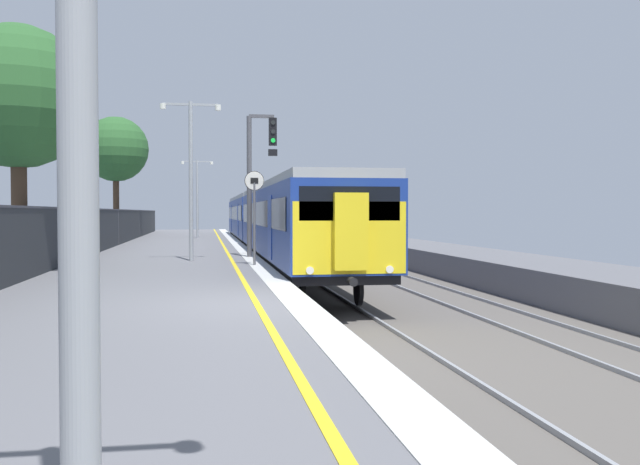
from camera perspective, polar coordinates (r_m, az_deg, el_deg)
ground at (r=13.18m, az=8.06°, el=-8.08°), size 17.40×110.00×1.21m
commuter_train_at_platform at (r=36.54m, az=-4.08°, el=1.09°), size 2.83×41.18×3.81m
signal_gantry at (r=25.56m, az=-5.15°, el=5.20°), size 1.10×0.24×5.13m
speed_limit_sign at (r=21.48m, az=-5.33°, el=2.19°), size 0.59×0.08×2.87m
platform_lamp_mid at (r=23.83m, az=-10.41°, el=5.29°), size 2.00×0.20×5.29m
platform_lamp_far at (r=45.02m, az=-9.91°, el=3.31°), size 2.00×0.20×4.91m
background_tree_left at (r=20.59m, az=-23.55°, el=9.77°), size 3.80×3.80×6.59m
background_tree_centre at (r=46.80m, az=-16.15°, el=6.37°), size 4.11×4.11×7.69m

